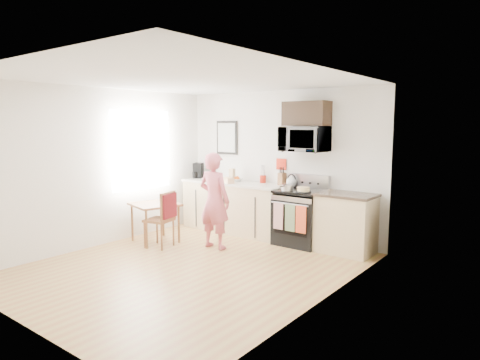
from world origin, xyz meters
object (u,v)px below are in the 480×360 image
Objects in this scene: microwave at (305,139)px; range at (300,219)px; dining_table at (155,208)px; person at (214,201)px; chair at (165,212)px; cake at (303,190)px.

range is at bearing -89.94° from microwave.
range reaches higher than dining_table.
range is 1.53× the size of microwave.
person is at bearing -133.99° from range.
chair is (-1.62, -1.52, 0.16)m from range.
microwave is 0.82× the size of chair.
person is at bearing -143.07° from cake.
dining_table is at bearing -143.99° from microwave.
microwave is 2.78m from dining_table.
microwave reaches higher than chair.
person is (-1.00, -1.03, 0.35)m from range.
cake is at bearing 24.97° from chair.
range is 1.33m from microwave.
cake is at bearing -145.54° from person.
person is at bearing 18.30° from dining_table.
microwave is at bearing 117.86° from cake.
dining_table is (-2.04, -1.38, 0.16)m from range.
cake is (0.15, -0.17, 0.53)m from range.
person reaches higher than dining_table.
range reaches higher than chair.
cake is at bearing 28.85° from dining_table.
range reaches higher than cake.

